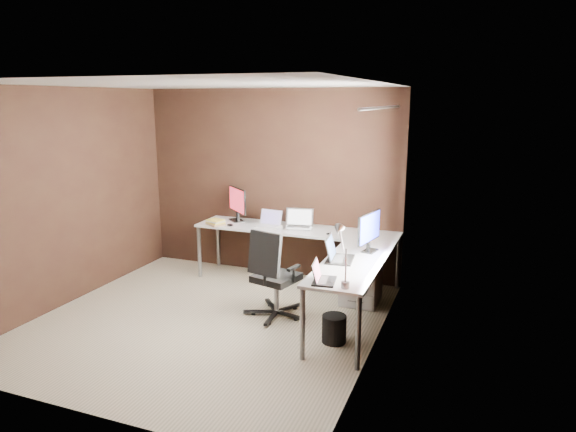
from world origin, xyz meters
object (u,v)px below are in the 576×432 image
(monitor_left, at_px, (237,202))
(desk_lamp, at_px, (341,248))
(laptop_silver, at_px, (299,224))
(laptop_black_big, at_px, (337,255))
(wastebasket, at_px, (334,329))
(book_stack, at_px, (216,222))
(monitor_right, at_px, (369,229))
(drawer_pedestal, at_px, (361,278))
(laptop_black_small, at_px, (321,277))
(laptop_white, at_px, (269,223))
(office_chair, at_px, (274,291))

(monitor_left, height_order, desk_lamp, desk_lamp)
(laptop_silver, bearing_deg, laptop_black_big, -63.05)
(laptop_silver, height_order, wastebasket, laptop_silver)
(book_stack, bearing_deg, laptop_black_big, -25.11)
(monitor_right, height_order, laptop_black_big, monitor_right)
(drawer_pedestal, xyz_separation_m, monitor_left, (-1.85, 0.47, 0.69))
(monitor_left, bearing_deg, wastebasket, 0.74)
(monitor_right, height_order, desk_lamp, desk_lamp)
(monitor_left, distance_m, laptop_black_small, 2.61)
(laptop_black_big, bearing_deg, book_stack, 58.00)
(monitor_left, bearing_deg, monitor_right, 19.97)
(laptop_white, distance_m, book_stack, 0.72)
(laptop_silver, distance_m, wastebasket, 1.89)
(drawer_pedestal, xyz_separation_m, book_stack, (-2.01, 0.15, 0.46))
(monitor_right, distance_m, laptop_white, 1.61)
(drawer_pedestal, bearing_deg, office_chair, -136.94)
(laptop_silver, distance_m, book_stack, 1.11)
(desk_lamp, bearing_deg, laptop_black_small, -175.92)
(drawer_pedestal, relative_size, office_chair, 0.60)
(office_chair, height_order, wastebasket, office_chair)
(drawer_pedestal, height_order, office_chair, office_chair)
(monitor_right, xyz_separation_m, laptop_white, (-1.46, 0.66, -0.20))
(monitor_left, xyz_separation_m, laptop_black_small, (1.79, -1.89, -0.21))
(drawer_pedestal, xyz_separation_m, laptop_silver, (-0.93, 0.40, 0.48))
(laptop_black_big, height_order, book_stack, laptop_black_big)
(office_chair, bearing_deg, wastebasket, -11.13)
(monitor_right, relative_size, desk_lamp, 0.94)
(laptop_silver, bearing_deg, laptop_white, -179.39)
(drawer_pedestal, distance_m, office_chair, 1.10)
(monitor_left, distance_m, office_chair, 1.75)
(monitor_left, distance_m, laptop_white, 0.58)
(laptop_black_small, bearing_deg, book_stack, 42.55)
(laptop_black_small, height_order, wastebasket, laptop_black_small)
(laptop_silver, height_order, laptop_black_big, laptop_black_big)
(monitor_right, height_order, laptop_silver, monitor_right)
(laptop_black_small, relative_size, wastebasket, 1.11)
(laptop_white, height_order, laptop_black_big, laptop_black_big)
(monitor_right, bearing_deg, book_stack, 89.25)
(drawer_pedestal, height_order, book_stack, book_stack)
(laptop_white, relative_size, office_chair, 0.33)
(drawer_pedestal, height_order, monitor_right, monitor_right)
(drawer_pedestal, distance_m, laptop_white, 1.44)
(laptop_black_big, height_order, laptop_black_small, laptop_black_big)
(monitor_left, bearing_deg, book_stack, -75.63)
(monitor_right, bearing_deg, drawer_pedestal, 35.12)
(laptop_black_big, relative_size, desk_lamp, 0.73)
(laptop_white, height_order, desk_lamp, desk_lamp)
(monitor_right, bearing_deg, laptop_white, 77.27)
(desk_lamp, relative_size, office_chair, 0.56)
(office_chair, bearing_deg, monitor_right, 38.59)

